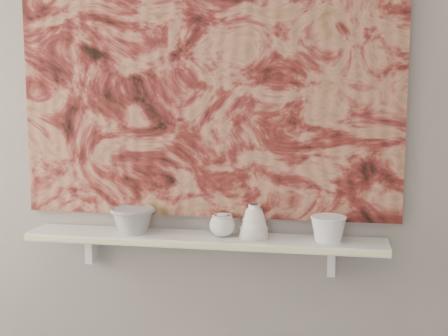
% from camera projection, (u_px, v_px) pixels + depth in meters
% --- Properties ---
extents(wall_back, '(3.60, 0.00, 3.60)m').
position_uv_depth(wall_back, '(208.00, 126.00, 2.45)').
color(wall_back, gray).
rests_on(wall_back, floor).
extents(shelf, '(1.40, 0.18, 0.03)m').
position_uv_depth(shelf, '(204.00, 239.00, 2.41)').
color(shelf, silver).
rests_on(shelf, wall_back).
extents(shelf_stripe, '(1.40, 0.01, 0.02)m').
position_uv_depth(shelf_stripe, '(198.00, 246.00, 2.32)').
color(shelf_stripe, beige).
rests_on(shelf_stripe, shelf).
extents(bracket_left, '(0.03, 0.06, 0.12)m').
position_uv_depth(bracket_left, '(91.00, 248.00, 2.57)').
color(bracket_left, silver).
rests_on(bracket_left, wall_back).
extents(bracket_right, '(0.03, 0.06, 0.12)m').
position_uv_depth(bracket_right, '(331.00, 260.00, 2.40)').
color(bracket_right, silver).
rests_on(bracket_right, wall_back).
extents(painting, '(1.50, 0.02, 1.10)m').
position_uv_depth(painting, '(207.00, 77.00, 2.41)').
color(painting, maroon).
rests_on(painting, wall_back).
extents(house_motif, '(0.09, 0.00, 0.08)m').
position_uv_depth(house_motif, '(323.00, 159.00, 2.36)').
color(house_motif, black).
rests_on(house_motif, painting).
extents(bowl_grey, '(0.22, 0.22, 0.10)m').
position_uv_depth(bowl_grey, '(133.00, 220.00, 2.45)').
color(bowl_grey, gray).
rests_on(bowl_grey, shelf).
extents(cup_cream, '(0.12, 0.12, 0.09)m').
position_uv_depth(cup_cream, '(222.00, 225.00, 2.39)').
color(cup_cream, beige).
rests_on(cup_cream, shelf).
extents(bell_vessel, '(0.15, 0.15, 0.13)m').
position_uv_depth(bell_vessel, '(254.00, 221.00, 2.37)').
color(bell_vessel, silver).
rests_on(bell_vessel, shelf).
extents(bowl_white, '(0.14, 0.14, 0.10)m').
position_uv_depth(bowl_white, '(328.00, 228.00, 2.32)').
color(bowl_white, silver).
rests_on(bowl_white, shelf).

